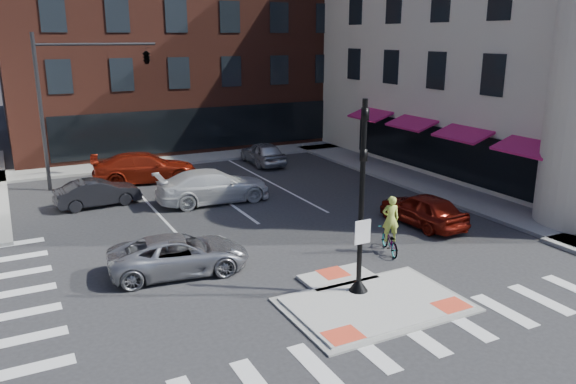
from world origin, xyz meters
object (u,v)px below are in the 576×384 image
silver_suv (179,254)px  white_pickup (213,186)px  bg_car_dark (98,193)px  bg_car_silver (263,153)px  bg_car_red (145,168)px  red_sedan (423,209)px  cyclist (390,234)px

silver_suv → white_pickup: 8.45m
bg_car_dark → silver_suv: bearing=-177.2°
bg_car_silver → bg_car_red: bg_car_red is taller
red_sedan → white_pickup: (-6.76, 7.37, 0.09)m
bg_car_red → cyclist: (5.61, -14.66, -0.07)m
bg_car_dark → bg_car_silver: (10.69, 4.53, 0.08)m
bg_car_silver → cyclist: 15.81m
silver_suv → bg_car_red: bearing=-0.7°
white_pickup → cyclist: size_ratio=2.51×
red_sedan → bg_car_dark: size_ratio=1.07×
bg_car_silver → cyclist: (-2.00, -15.68, 0.02)m
white_pickup → cyclist: cyclist is taller
silver_suv → bg_car_red: (1.89, 12.87, 0.16)m
red_sedan → bg_car_red: (-8.80, 12.75, 0.10)m
red_sedan → bg_car_red: bg_car_red is taller
bg_car_red → cyclist: 15.70m
bg_car_dark → bg_car_red: (3.07, 3.51, 0.17)m
white_pickup → bg_car_silver: (5.58, 6.41, -0.08)m
bg_car_dark → bg_car_silver: bg_car_silver is taller
silver_suv → red_sedan: 10.68m
silver_suv → bg_car_red: bg_car_red is taller
bg_car_red → bg_car_dark: bearing=147.6°
bg_car_silver → cyclist: cyclist is taller
red_sedan → white_pickup: 10.00m
white_pickup → bg_car_silver: 8.50m
red_sedan → bg_car_dark: red_sedan is taller
bg_car_dark → cyclist: bearing=-146.5°
bg_car_dark → bg_car_red: size_ratio=0.70×
red_sedan → bg_car_silver: bearing=-88.6°
white_pickup → red_sedan: bearing=-135.2°
red_sedan → cyclist: size_ratio=1.90×
red_sedan → cyclist: 3.71m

